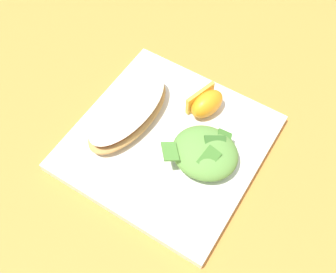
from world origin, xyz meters
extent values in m
plane|color=#C67A33|center=(0.00, 0.00, 0.00)|extent=(3.00, 3.00, 0.00)
cube|color=white|center=(0.00, 0.00, 0.01)|extent=(0.28, 0.28, 0.02)
ellipsoid|color=tan|center=(0.07, 0.00, 0.03)|extent=(0.09, 0.17, 0.03)
ellipsoid|color=brown|center=(0.07, 0.00, 0.04)|extent=(0.08, 0.16, 0.01)
ellipsoid|color=beige|center=(0.07, 0.00, 0.05)|extent=(0.08, 0.17, 0.01)
ellipsoid|color=#5B8E3D|center=(-0.06, 0.00, 0.04)|extent=(0.10, 0.09, 0.04)
cube|color=#4C8433|center=(-0.02, 0.03, 0.05)|extent=(0.04, 0.04, 0.01)
cube|color=#3D7028|center=(-0.08, 0.01, 0.05)|extent=(0.03, 0.03, 0.02)
cube|color=#336023|center=(-0.07, -0.01, 0.05)|extent=(0.04, 0.04, 0.01)
cube|color=#3D7028|center=(-0.08, -0.03, 0.05)|extent=(0.03, 0.04, 0.01)
ellipsoid|color=orange|center=(-0.02, -0.08, 0.04)|extent=(0.05, 0.07, 0.04)
cube|color=gold|center=(-0.01, -0.08, 0.04)|extent=(0.02, 0.06, 0.03)
camera|label=1|loc=(-0.18, 0.28, 0.56)|focal=44.00mm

